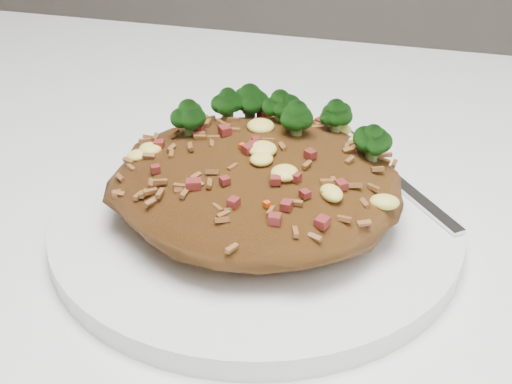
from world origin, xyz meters
TOP-DOWN VIEW (x-y plane):
  - plate at (0.03, 0.05)m, footprint 0.25×0.25m
  - fried_rice at (0.03, 0.05)m, footprint 0.17×0.16m
  - fork at (0.10, 0.11)m, footprint 0.11×0.14m

SIDE VIEW (x-z plane):
  - plate at x=0.03m, z-range 0.75..0.76m
  - fork at x=0.10m, z-range 0.76..0.77m
  - fried_rice at x=0.03m, z-range 0.76..0.82m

